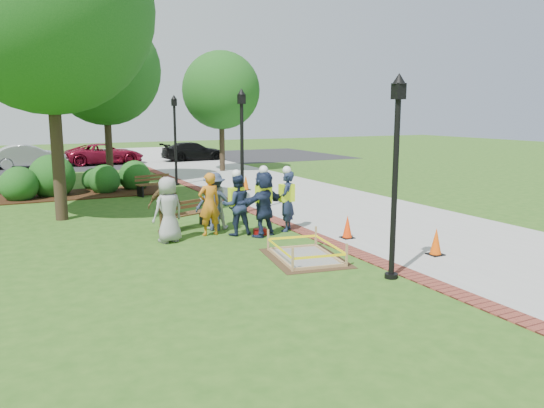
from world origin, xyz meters
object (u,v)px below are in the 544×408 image
hivis_worker_a (264,202)px  hivis_worker_c (237,203)px  wet_concrete_pad (305,249)px  hivis_worker_b (287,199)px  bench_near (188,220)px  lamp_near (396,162)px  cone_front (436,242)px

hivis_worker_a → hivis_worker_c: (-0.64, 0.45, -0.05)m
wet_concrete_pad → hivis_worker_b: bearing=70.6°
bench_near → lamp_near: size_ratio=0.37×
wet_concrete_pad → cone_front: cone_front is taller
hivis_worker_a → hivis_worker_b: bearing=18.1°
hivis_worker_c → lamp_near: bearing=-74.7°
hivis_worker_b → hivis_worker_a: bearing=-161.9°
bench_near → hivis_worker_a: 2.60m
wet_concrete_pad → hivis_worker_a: bearing=87.6°
cone_front → hivis_worker_b: hivis_worker_b is taller
cone_front → lamp_near: bearing=-156.3°
wet_concrete_pad → hivis_worker_a: (0.11, 2.55, 0.76)m
bench_near → hivis_worker_b: (2.52, -1.59, 0.69)m
hivis_worker_b → bench_near: bearing=147.8°
cone_front → hivis_worker_c: size_ratio=0.37×
wet_concrete_pad → hivis_worker_b: size_ratio=1.32×
bench_near → hivis_worker_a: size_ratio=0.79×
wet_concrete_pad → hivis_worker_b: (1.00, 2.84, 0.72)m
cone_front → lamp_near: size_ratio=0.16×
wet_concrete_pad → lamp_near: lamp_near is taller
wet_concrete_pad → hivis_worker_b: 3.09m
bench_near → cone_front: bearing=-51.3°
wet_concrete_pad → hivis_worker_c: bearing=100.1°
lamp_near → hivis_worker_c: size_ratio=2.25×
hivis_worker_b → cone_front: bearing=-63.8°
hivis_worker_a → hivis_worker_c: 0.78m
bench_near → hivis_worker_c: 1.87m
wet_concrete_pad → hivis_worker_c: 3.12m
cone_front → lamp_near: lamp_near is taller
wet_concrete_pad → cone_front: bearing=-22.1°
lamp_near → cone_front: bearing=23.7°
bench_near → lamp_near: lamp_near is taller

